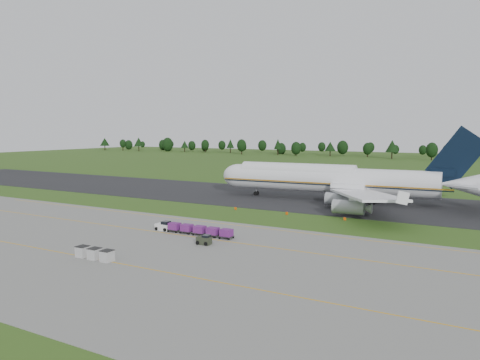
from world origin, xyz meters
The scene contains 10 objects.
ground centered at (0.00, 0.00, 0.00)m, with size 600.00×600.00×0.00m, color #2E4F17.
apron centered at (0.00, -34.00, 0.03)m, with size 300.00×52.00×0.06m, color slate.
taxiway centered at (0.00, 28.00, 0.04)m, with size 300.00×40.00×0.08m, color black.
apron_markings centered at (0.00, -26.98, 0.06)m, with size 300.00×30.20×0.01m.
tree_line centered at (7.09, 220.61, 6.08)m, with size 522.01×23.46×11.74m.
aircraft centered at (13.04, 29.43, 5.46)m, with size 68.04×66.35×19.14m.
baggage_train centered at (3.39, -20.37, 0.93)m, with size 15.83×1.68×1.62m.
utility_cart centered at (9.36, -25.46, 0.66)m, with size 2.24×1.56×1.23m.
uld_row centered at (0.68, -40.10, 0.86)m, with size 6.40×1.60×1.58m.
edge_markers centered at (10.25, 5.13, 0.27)m, with size 25.91×0.30×0.60m.
Camera 1 is at (49.97, -86.00, 18.21)m, focal length 35.00 mm.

